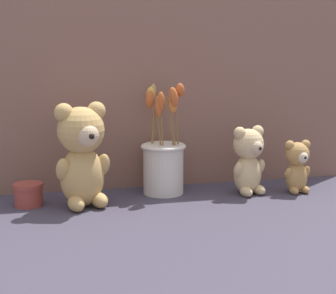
{
  "coord_description": "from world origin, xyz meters",
  "views": [
    {
      "loc": [
        -0.31,
        -1.31,
        0.39
      ],
      "look_at": [
        0.0,
        0.02,
        0.14
      ],
      "focal_mm": 55.0,
      "sensor_mm": 36.0,
      "label": 1
    }
  ],
  "objects": [
    {
      "name": "flower_vase",
      "position": [
        0.0,
        0.08,
        0.1
      ],
      "size": [
        0.13,
        0.13,
        0.32
      ],
      "color": "silver",
      "rests_on": "ground"
    },
    {
      "name": "teddy_bear_medium",
      "position": [
        0.23,
        0.02,
        0.1
      ],
      "size": [
        0.11,
        0.1,
        0.19
      ],
      "color": "#DBBC84",
      "rests_on": "ground"
    },
    {
      "name": "teddy_bear_small",
      "position": [
        0.37,
        -0.0,
        0.08
      ],
      "size": [
        0.08,
        0.08,
        0.15
      ],
      "color": "tan",
      "rests_on": "ground"
    },
    {
      "name": "decorative_tin_tall",
      "position": [
        -0.37,
        0.04,
        0.03
      ],
      "size": [
        0.08,
        0.08,
        0.06
      ],
      "color": "#993D33",
      "rests_on": "ground"
    },
    {
      "name": "teddy_bear_large",
      "position": [
        -0.23,
        -0.0,
        0.14
      ],
      "size": [
        0.15,
        0.14,
        0.27
      ],
      "color": "tan",
      "rests_on": "ground"
    },
    {
      "name": "backdrop_wall",
      "position": [
        0.0,
        0.17,
        0.3
      ],
      "size": [
        1.22,
        0.02,
        0.61
      ],
      "color": "#845B4C",
      "rests_on": "ground"
    },
    {
      "name": "ground_plane",
      "position": [
        0.0,
        0.0,
        0.0
      ],
      "size": [
        4.0,
        4.0,
        0.0
      ],
      "primitive_type": "plane",
      "color": "#3D3847"
    }
  ]
}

